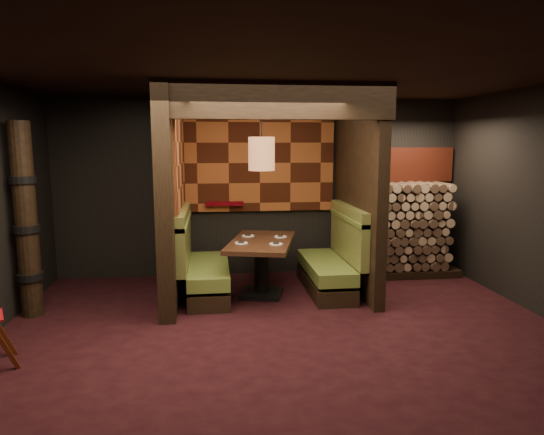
{
  "coord_description": "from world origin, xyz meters",
  "views": [
    {
      "loc": [
        -0.79,
        -5.05,
        2.14
      ],
      "look_at": [
        0.0,
        1.3,
        1.15
      ],
      "focal_mm": 32.0,
      "sensor_mm": 36.0,
      "label": 1
    }
  ],
  "objects_px": {
    "totem_column": "(26,222)",
    "booth_bench_left": "(201,268)",
    "dining_table": "(262,257)",
    "pendant_lamp": "(262,154)",
    "firewood_stack": "(404,229)",
    "booth_bench_right": "(333,264)"
  },
  "relations": [
    {
      "from": "booth_bench_left",
      "to": "firewood_stack",
      "type": "xyz_separation_m",
      "value": [
        3.25,
        0.7,
        0.35
      ]
    },
    {
      "from": "booth_bench_left",
      "to": "pendant_lamp",
      "type": "distance_m",
      "value": 1.81
    },
    {
      "from": "firewood_stack",
      "to": "pendant_lamp",
      "type": "bearing_deg",
      "value": -160.29
    },
    {
      "from": "booth_bench_right",
      "to": "pendant_lamp",
      "type": "bearing_deg",
      "value": -171.27
    },
    {
      "from": "booth_bench_left",
      "to": "totem_column",
      "type": "height_order",
      "value": "totem_column"
    },
    {
      "from": "pendant_lamp",
      "to": "booth_bench_right",
      "type": "bearing_deg",
      "value": 8.73
    },
    {
      "from": "dining_table",
      "to": "totem_column",
      "type": "distance_m",
      "value": 3.03
    },
    {
      "from": "dining_table",
      "to": "pendant_lamp",
      "type": "xyz_separation_m",
      "value": [
        -0.0,
        -0.05,
        1.43
      ]
    },
    {
      "from": "dining_table",
      "to": "firewood_stack",
      "type": "relative_size",
      "value": 0.96
    },
    {
      "from": "booth_bench_right",
      "to": "booth_bench_left",
      "type": "bearing_deg",
      "value": 180.0
    },
    {
      "from": "dining_table",
      "to": "firewood_stack",
      "type": "bearing_deg",
      "value": 18.65
    },
    {
      "from": "totem_column",
      "to": "booth_bench_left",
      "type": "bearing_deg",
      "value": 14.75
    },
    {
      "from": "booth_bench_right",
      "to": "pendant_lamp",
      "type": "xyz_separation_m",
      "value": [
        -1.05,
        -0.16,
        1.59
      ]
    },
    {
      "from": "totem_column",
      "to": "firewood_stack",
      "type": "bearing_deg",
      "value": 13.19
    },
    {
      "from": "booth_bench_right",
      "to": "firewood_stack",
      "type": "height_order",
      "value": "firewood_stack"
    },
    {
      "from": "dining_table",
      "to": "firewood_stack",
      "type": "height_order",
      "value": "firewood_stack"
    },
    {
      "from": "booth_bench_left",
      "to": "dining_table",
      "type": "relative_size",
      "value": 0.96
    },
    {
      "from": "booth_bench_left",
      "to": "firewood_stack",
      "type": "relative_size",
      "value": 0.92
    },
    {
      "from": "firewood_stack",
      "to": "booth_bench_right",
      "type": "bearing_deg",
      "value": -152.65
    },
    {
      "from": "booth_bench_left",
      "to": "booth_bench_right",
      "type": "xyz_separation_m",
      "value": [
        1.89,
        0.0,
        0.0
      ]
    },
    {
      "from": "dining_table",
      "to": "firewood_stack",
      "type": "distance_m",
      "value": 2.54
    },
    {
      "from": "totem_column",
      "to": "firewood_stack",
      "type": "height_order",
      "value": "totem_column"
    }
  ]
}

